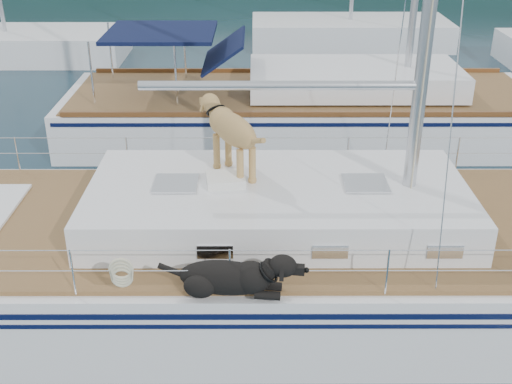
{
  "coord_description": "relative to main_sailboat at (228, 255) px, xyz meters",
  "views": [
    {
      "loc": [
        0.49,
        -7.93,
        5.57
      ],
      "look_at": [
        0.5,
        0.2,
        1.6
      ],
      "focal_mm": 45.0,
      "sensor_mm": 36.0,
      "label": 1
    }
  ],
  "objects": [
    {
      "name": "ground",
      "position": [
        -0.09,
        0.0,
        -0.68
      ],
      "size": [
        120.0,
        120.0,
        0.0
      ],
      "primitive_type": "plane",
      "color": "black",
      "rests_on": "ground"
    },
    {
      "name": "bg_boat_west",
      "position": [
        -8.09,
        14.0,
        -0.24
      ],
      "size": [
        8.0,
        3.0,
        11.65
      ],
      "color": "white",
      "rests_on": "ground"
    },
    {
      "name": "bg_boat_center",
      "position": [
        3.91,
        16.0,
        -0.23
      ],
      "size": [
        7.2,
        3.0,
        11.65
      ],
      "color": "white",
      "rests_on": "ground"
    },
    {
      "name": "main_sailboat",
      "position": [
        0.0,
        0.0,
        0.0
      ],
      "size": [
        12.0,
        3.93,
        14.01
      ],
      "color": "white",
      "rests_on": "ground"
    },
    {
      "name": "neighbor_sailboat",
      "position": [
        1.61,
        6.5,
        -0.06
      ],
      "size": [
        11.0,
        3.5,
        13.3
      ],
      "color": "white",
      "rests_on": "ground"
    }
  ]
}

